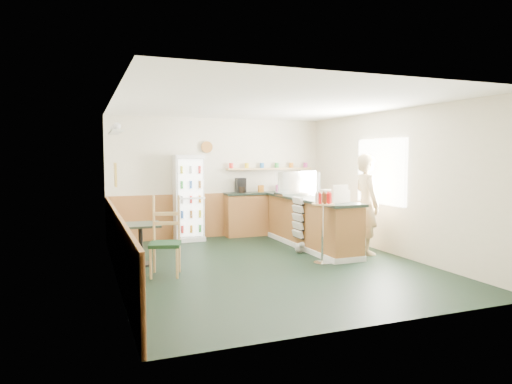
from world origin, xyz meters
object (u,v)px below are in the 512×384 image
display_case (297,184)px  shopkeeper (367,204)px  drinks_fridge (189,198)px  cafe_chair (164,233)px  cafe_table (141,236)px  cash_register (335,196)px  condiment_stand (323,216)px

display_case → shopkeeper: 1.72m
drinks_fridge → cafe_chair: 2.92m
drinks_fridge → shopkeeper: 3.83m
display_case → cafe_chair: (-3.13, -1.68, -0.62)m
cafe_chair → shopkeeper: bearing=18.5°
shopkeeper → cafe_table: 4.16m
display_case → cash_register: bearing=-90.0°
cash_register → condiment_stand: size_ratio=0.33×
display_case → cafe_table: (-3.40, -0.96, -0.76)m
drinks_fridge → cafe_table: drinks_fridge is taller
condiment_stand → cafe_chair: size_ratio=0.99×
cafe_table → cafe_chair: bearing=-68.9°
drinks_fridge → cafe_chair: size_ratio=1.52×
condiment_stand → cafe_chair: 2.68m
cash_register → cafe_chair: 3.16m
cash_register → drinks_fridge: bearing=120.5°
cafe_chair → drinks_fridge: bearing=86.2°
shopkeeper → cafe_chair: shopkeeper is taller
display_case → shopkeeper: shopkeeper is taller
shopkeeper → cafe_chair: bearing=99.9°
shopkeeper → cafe_table: shopkeeper is taller
shopkeeper → condiment_stand: (-1.16, -0.41, -0.12)m
drinks_fridge → condiment_stand: (1.66, -2.99, -0.11)m
cafe_table → drinks_fridge: bearing=57.6°
display_case → cash_register: (0.00, -1.54, -0.14)m
display_case → cafe_table: size_ratio=1.25×
drinks_fridge → cash_register: size_ratio=4.63×
shopkeeper → condiment_stand: size_ratio=1.55×
condiment_stand → cafe_table: bearing=161.6°
cash_register → cafe_table: cash_register is taller
display_case → condiment_stand: 2.04m
display_case → cash_register: 1.55m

